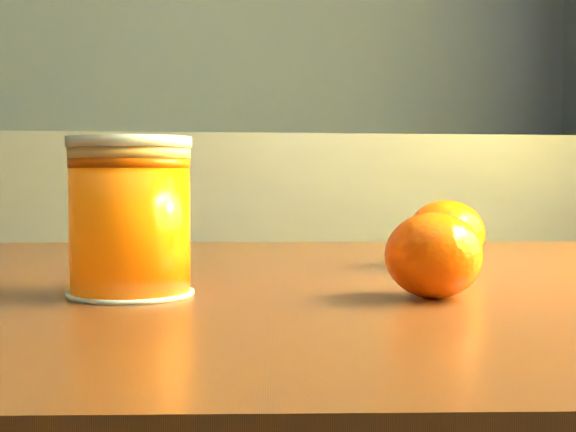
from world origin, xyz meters
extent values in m
cube|color=#572C15|center=(0.85, 0.27, 0.72)|extent=(1.07, 0.81, 0.04)
cylinder|color=#F96104|center=(0.64, 0.22, 0.79)|extent=(0.08, 0.08, 0.09)
cylinder|color=#E3A95C|center=(0.64, 0.22, 0.84)|extent=(0.08, 0.08, 0.01)
cylinder|color=silver|center=(0.64, 0.22, 0.84)|extent=(0.08, 0.08, 0.01)
ellipsoid|color=#FF5705|center=(0.84, 0.18, 0.77)|extent=(0.08, 0.08, 0.06)
ellipsoid|color=#FF5705|center=(0.91, 0.34, 0.77)|extent=(0.08, 0.08, 0.06)
camera|label=1|loc=(0.66, -0.32, 0.82)|focal=50.00mm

